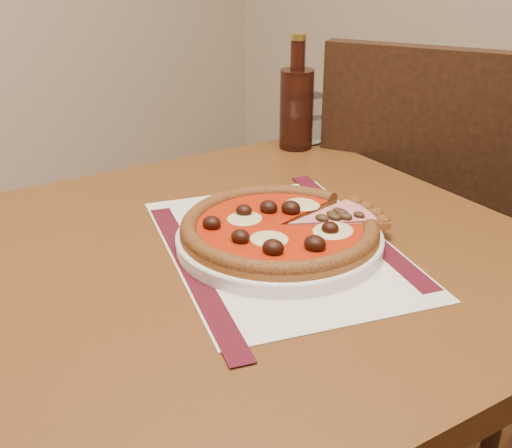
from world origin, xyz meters
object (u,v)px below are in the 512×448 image
Objects in this scene: table at (248,310)px; chair_far at (434,231)px; plate at (279,240)px; bottle at (297,105)px; water_glass at (305,118)px; pizza at (279,227)px.

table is 1.07× the size of chair_far.
plate is 0.46m from bottle.
water_glass is 0.43× the size of bottle.
chair_far is at bearing 32.93° from water_glass.
plate is (-0.00, -0.59, 0.21)m from chair_far.
plate is (0.03, 0.03, 0.11)m from table.
chair_far is 9.91× the size of water_glass.
pizza reaches higher than table.
chair_far is 3.48× the size of pizza.
table is 4.58× the size of bottle.
bottle is (-0.23, 0.39, 0.08)m from plate.
table is 0.14m from pizza.
water_glass is at bearing 119.01° from pizza.
plate is 2.98× the size of water_glass.
table is 0.12m from plate.
pizza reaches higher than plate.
table is 0.63m from chair_far.
pizza is (-0.00, -0.59, 0.23)m from chair_far.
bottle is at bearing 120.93° from pizza.
pizza is 1.23× the size of bottle.
water_glass is at bearing 119.04° from plate.
bottle is at bearing 28.92° from chair_far.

